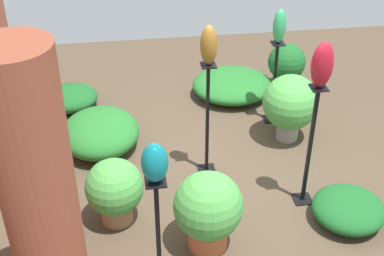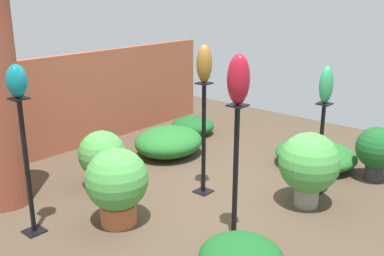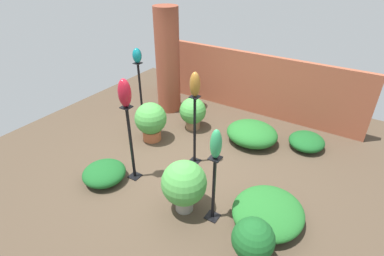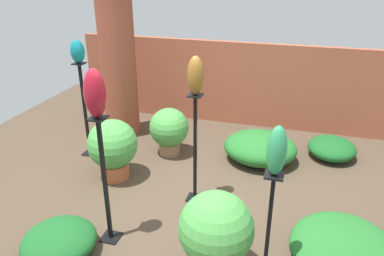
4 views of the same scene
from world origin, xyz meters
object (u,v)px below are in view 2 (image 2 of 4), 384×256
art_vase_teal (17,81)px  art_vase_bronze (204,64)px  potted_plant_front_right (102,156)px  art_vase_ruby (238,79)px  potted_plant_mid_right (309,164)px  potted_plant_mid_left (117,183)px  pedestal_teal (28,173)px  pedestal_jade (320,152)px  pedestal_ruby (235,181)px  art_vase_jade (326,85)px  potted_plant_near_pillar (377,150)px  pedestal_bronze (204,143)px

art_vase_teal → art_vase_bronze: bearing=-20.4°
art_vase_bronze → art_vase_teal: (-1.91, 0.71, -0.01)m
potted_plant_front_right → art_vase_ruby: bearing=-88.9°
art_vase_teal → potted_plant_mid_right: bearing=-37.2°
potted_plant_mid_right → potted_plant_mid_left: 2.17m
art_vase_ruby → potted_plant_front_right: art_vase_ruby is taller
potted_plant_mid_left → pedestal_teal: bearing=143.4°
art_vase_teal → potted_plant_mid_right: size_ratio=0.36×
pedestal_jade → art_vase_bronze: (-0.98, 1.05, 1.09)m
pedestal_ruby → art_vase_ruby: size_ratio=3.01×
art_vase_ruby → art_vase_jade: size_ratio=1.06×
art_vase_bronze → potted_plant_mid_left: art_vase_bronze is taller
potted_plant_mid_right → art_vase_teal: bearing=142.8°
pedestal_ruby → art_vase_teal: art_vase_teal is taller
pedestal_jade → art_vase_jade: (0.00, -0.00, 0.84)m
art_vase_jade → art_vase_bronze: art_vase_bronze is taller
art_vase_jade → art_vase_bronze: bearing=133.2°
art_vase_ruby → potted_plant_near_pillar: 2.79m
pedestal_ruby → art_vase_ruby: bearing=0.0°
art_vase_teal → pedestal_bronze: bearing=-20.4°
pedestal_bronze → art_vase_ruby: art_vase_ruby is taller
art_vase_jade → art_vase_ruby: bearing=177.1°
pedestal_teal → pedestal_ruby: bearing=-53.6°
pedestal_bronze → art_vase_teal: bearing=159.6°
pedestal_jade → pedestal_teal: bearing=148.7°
pedestal_jade → potted_plant_front_right: size_ratio=1.53×
pedestal_bronze → potted_plant_mid_left: bearing=171.2°
pedestal_teal → potted_plant_mid_left: 0.90m
pedestal_bronze → potted_plant_mid_left: (-1.21, 0.19, -0.17)m
art_vase_bronze → pedestal_ruby: bearing=-125.1°
pedestal_bronze → potted_plant_mid_right: pedestal_bronze is taller
art_vase_bronze → pedestal_bronze: bearing=-90.0°
art_vase_ruby → art_vase_bronze: art_vase_ruby is taller
pedestal_ruby → potted_plant_near_pillar: 2.52m
potted_plant_front_right → art_vase_teal: bearing=-163.3°
pedestal_bronze → art_vase_bronze: size_ratio=3.16×
art_vase_ruby → potted_plant_near_pillar: bearing=-11.6°
art_vase_jade → potted_plant_mid_right: size_ratio=0.50×
art_vase_teal → potted_plant_mid_left: bearing=-36.6°
art_vase_ruby → art_vase_teal: art_vase_ruby is taller
pedestal_teal → potted_plant_near_pillar: bearing=-30.5°
potted_plant_mid_left → art_vase_bronze: bearing=-8.8°
art_vase_jade → potted_plant_front_right: art_vase_jade is taller
pedestal_jade → pedestal_teal: pedestal_teal is taller
pedestal_bronze → art_vase_jade: size_ratio=3.14×
pedestal_bronze → pedestal_teal: pedestal_teal is taller
pedestal_jade → potted_plant_mid_left: 2.51m
pedestal_bronze → art_vase_teal: size_ratio=4.32×
pedestal_jade → potted_plant_front_right: 2.71m
art_vase_jade → potted_plant_mid_right: (-0.46, -0.09, -0.84)m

